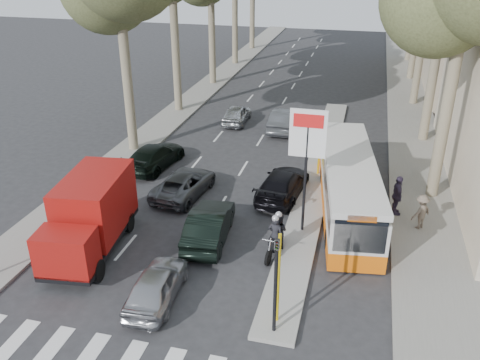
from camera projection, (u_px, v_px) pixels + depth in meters
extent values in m
plane|color=#28282B|center=(194.00, 290.00, 18.58)|extent=(120.00, 120.00, 0.00)
cube|color=gray|center=(409.00, 107.00, 38.47)|extent=(3.20, 70.00, 0.12)
cube|color=gray|center=(212.00, 83.00, 44.81)|extent=(2.40, 64.00, 0.12)
cube|color=gray|center=(318.00, 175.00, 27.43)|extent=(1.50, 26.00, 0.16)
cylinder|color=yellow|center=(278.00, 281.00, 16.22)|extent=(0.10, 0.10, 3.50)
cylinder|color=yellow|center=(304.00, 197.00, 21.46)|extent=(0.10, 0.10, 3.50)
cylinder|color=yellow|center=(320.00, 146.00, 26.71)|extent=(0.10, 0.10, 3.50)
cylinder|color=black|center=(305.00, 179.00, 21.10)|extent=(0.12, 0.12, 5.20)
cube|color=white|center=(308.00, 134.00, 20.23)|extent=(1.50, 0.10, 2.00)
cube|color=red|center=(309.00, 121.00, 19.94)|extent=(1.20, 0.02, 0.55)
cylinder|color=black|center=(275.00, 294.00, 15.85)|extent=(0.12, 0.12, 3.20)
imported|color=black|center=(277.00, 254.00, 15.20)|extent=(0.16, 0.41, 1.00)
cylinder|color=#6B604C|center=(127.00, 82.00, 29.04)|extent=(0.56, 0.56, 8.40)
cylinder|color=#6B604C|center=(176.00, 50.00, 35.93)|extent=(0.56, 0.56, 8.96)
cylinder|color=#6B604C|center=(212.00, 37.00, 43.06)|extent=(0.56, 0.56, 8.12)
cylinder|color=#6B604C|center=(235.00, 15.00, 49.77)|extent=(0.56, 0.56, 9.52)
cylinder|color=#6B604C|center=(252.00, 10.00, 56.96)|extent=(0.56, 0.56, 8.68)
cylinder|color=#6B604C|center=(445.00, 116.00, 23.49)|extent=(0.56, 0.56, 8.40)
cylinder|color=#6B604C|center=(434.00, 68.00, 30.28)|extent=(0.56, 0.56, 9.24)
cylinder|color=#6B604C|center=(420.00, 53.00, 37.61)|extent=(0.56, 0.56, 7.84)
cylinder|color=#6B604C|center=(417.00, 29.00, 44.34)|extent=(0.56, 0.56, 8.96)
cylinder|color=#6B604C|center=(413.00, 19.00, 51.43)|extent=(0.56, 0.56, 8.40)
imported|color=#A5A6AC|center=(156.00, 285.00, 17.83)|extent=(1.73, 3.83, 1.28)
imported|color=black|center=(209.00, 225.00, 21.40)|extent=(1.94, 4.50, 1.44)
imported|color=#4B4E53|center=(184.00, 184.00, 25.22)|extent=(2.52, 4.56, 1.21)
imported|color=black|center=(282.00, 184.00, 25.05)|extent=(2.38, 4.83, 1.35)
imported|color=#AEB1B6|center=(237.00, 114.00, 35.08)|extent=(1.54, 3.72, 1.26)
imported|color=#4A4D51|center=(284.00, 120.00, 33.74)|extent=(1.63, 4.39, 1.43)
imported|color=black|center=(155.00, 156.00, 28.28)|extent=(2.43, 4.77, 1.32)
cube|color=black|center=(92.00, 240.00, 20.71)|extent=(2.76, 5.87, 0.24)
cylinder|color=black|center=(50.00, 267.00, 19.17)|extent=(0.39, 0.88, 0.85)
cylinder|color=black|center=(97.00, 271.00, 18.96)|extent=(0.39, 0.88, 0.85)
cylinder|color=black|center=(87.00, 220.00, 22.38)|extent=(0.39, 0.88, 0.85)
cylinder|color=black|center=(128.00, 222.00, 22.16)|extent=(0.39, 0.88, 0.85)
cube|color=maroon|center=(66.00, 252.00, 18.40)|extent=(2.22, 1.57, 1.60)
cube|color=black|center=(58.00, 257.00, 17.77)|extent=(1.88, 0.31, 0.85)
cube|color=maroon|center=(95.00, 203.00, 20.82)|extent=(2.64, 4.20, 2.36)
cube|color=orange|center=(347.00, 202.00, 23.75)|extent=(3.59, 10.33, 0.79)
cube|color=silver|center=(349.00, 182.00, 23.30)|extent=(3.59, 10.33, 1.32)
cube|color=black|center=(349.00, 176.00, 23.18)|extent=(3.55, 9.93, 0.75)
cube|color=silver|center=(351.00, 162.00, 22.88)|extent=(3.59, 10.33, 0.26)
cube|color=black|center=(360.00, 237.00, 18.73)|extent=(1.93, 0.33, 1.32)
cube|color=orange|center=(362.00, 219.00, 18.39)|extent=(1.05, 0.21, 0.28)
cylinder|color=black|center=(328.00, 239.00, 20.98)|extent=(0.36, 0.87, 0.85)
cylinder|color=black|center=(377.00, 242.00, 20.79)|extent=(0.36, 0.87, 0.85)
cylinder|color=black|center=(323.00, 175.00, 26.61)|extent=(0.36, 0.87, 0.85)
cylinder|color=black|center=(361.00, 177.00, 26.42)|extent=(0.36, 0.87, 0.85)
cylinder|color=black|center=(268.00, 258.00, 19.89)|extent=(0.19, 0.65, 0.65)
cylinder|color=black|center=(280.00, 239.00, 21.15)|extent=(0.19, 0.65, 0.65)
cylinder|color=silver|center=(269.00, 249.00, 19.78)|extent=(0.11, 0.41, 0.81)
cube|color=black|center=(275.00, 245.00, 20.51)|extent=(0.32, 0.78, 0.30)
cube|color=black|center=(273.00, 241.00, 20.22)|extent=(0.36, 0.49, 0.22)
cube|color=black|center=(277.00, 236.00, 20.67)|extent=(0.37, 0.69, 0.12)
cylinder|color=silver|center=(270.00, 241.00, 19.69)|extent=(0.63, 0.13, 0.04)
imported|color=black|center=(275.00, 235.00, 20.31)|extent=(0.67, 0.49, 1.70)
imported|color=black|center=(278.00, 231.00, 20.67)|extent=(0.82, 0.53, 1.59)
sphere|color=#B2B2B7|center=(275.00, 218.00, 19.93)|extent=(0.28, 0.28, 0.28)
sphere|color=#B2B2B7|center=(279.00, 215.00, 20.31)|extent=(0.28, 0.28, 0.28)
imported|color=#3B3149|center=(397.00, 195.00, 23.07)|extent=(0.75, 1.20, 1.90)
imported|color=#695C4F|center=(421.00, 212.00, 22.02)|extent=(1.06, 1.04, 1.59)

